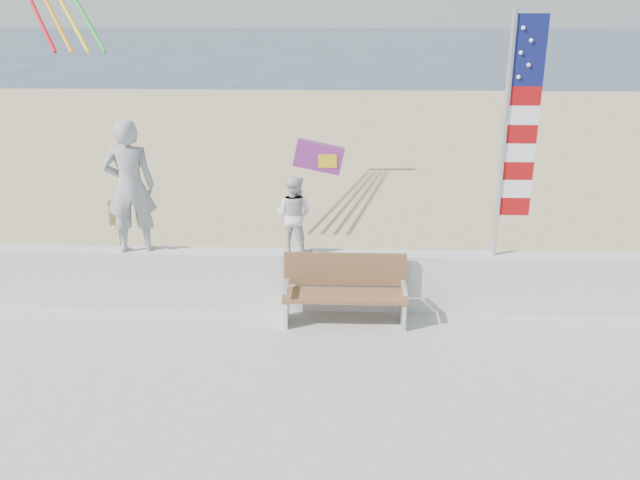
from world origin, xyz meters
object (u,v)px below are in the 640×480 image
(adult, at_px, (130,187))
(child, at_px, (294,215))
(bench, at_px, (345,289))
(flag, at_px, (514,127))

(adult, distance_m, child, 2.45)
(child, bearing_deg, adult, 19.41)
(child, relative_size, bench, 0.66)
(adult, distance_m, bench, 3.50)
(child, relative_size, flag, 0.34)
(adult, xyz_separation_m, flag, (5.52, -0.00, 0.92))
(adult, xyz_separation_m, bench, (3.18, -0.45, -1.39))
(child, xyz_separation_m, flag, (3.10, -0.00, 1.32))
(bench, bearing_deg, adult, 171.88)
(child, height_order, bench, child)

